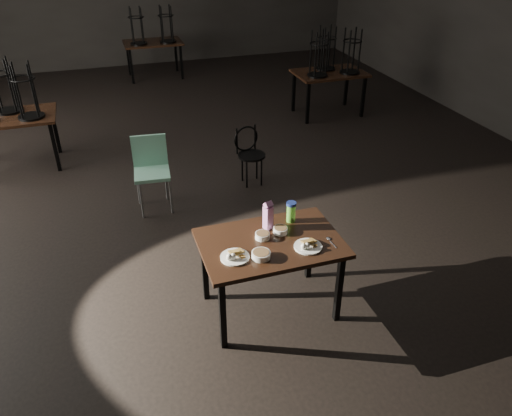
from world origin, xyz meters
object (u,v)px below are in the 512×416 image
object	(u,v)px
main_table	(271,249)
water_bottle	(291,212)
bentwood_chair	(249,151)
school_chair	(151,166)
juice_carton	(268,216)

from	to	relation	value
main_table	water_bottle	size ratio (longest dim) A/B	6.18
main_table	water_bottle	distance (m)	0.41
bentwood_chair	school_chair	xyz separation A→B (m)	(-1.30, -0.24, 0.09)
juice_carton	school_chair	distance (m)	2.16
water_bottle	juice_carton	bearing A→B (deg)	-168.84
bentwood_chair	school_chair	bearing A→B (deg)	179.04
main_table	school_chair	bearing A→B (deg)	108.34
main_table	juice_carton	world-z (taller)	juice_carton
juice_carton	water_bottle	size ratio (longest dim) A/B	1.41
main_table	school_chair	size ratio (longest dim) A/B	1.35
juice_carton	bentwood_chair	xyz separation A→B (m)	(0.53, 2.24, -0.43)
main_table	juice_carton	bearing A→B (deg)	77.51
water_bottle	school_chair	world-z (taller)	water_bottle
main_table	juice_carton	xyz separation A→B (m)	(0.04, 0.20, 0.21)
juice_carton	bentwood_chair	size ratio (longest dim) A/B	0.36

